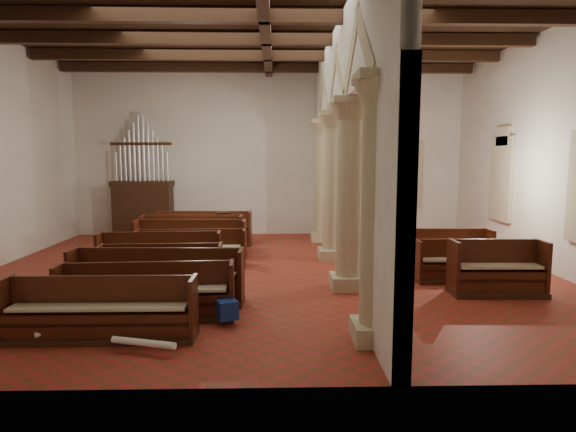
# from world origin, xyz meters

# --- Properties ---
(floor) EXTENTS (14.00, 14.00, 0.00)m
(floor) POSITION_xyz_m (0.00, 0.00, 0.00)
(floor) COLOR maroon
(floor) RESTS_ON ground
(ceiling) EXTENTS (14.00, 14.00, 0.00)m
(ceiling) POSITION_xyz_m (0.00, 0.00, 6.00)
(ceiling) COLOR black
(ceiling) RESTS_ON wall_back
(wall_back) EXTENTS (14.00, 0.02, 6.00)m
(wall_back) POSITION_xyz_m (0.00, 6.00, 3.00)
(wall_back) COLOR white
(wall_back) RESTS_ON floor
(wall_front) EXTENTS (14.00, 0.02, 6.00)m
(wall_front) POSITION_xyz_m (0.00, -6.00, 3.00)
(wall_front) COLOR white
(wall_front) RESTS_ON floor
(wall_right) EXTENTS (0.02, 12.00, 6.00)m
(wall_right) POSITION_xyz_m (7.00, 0.00, 3.00)
(wall_right) COLOR white
(wall_right) RESTS_ON floor
(ceiling_beams) EXTENTS (13.80, 11.80, 0.30)m
(ceiling_beams) POSITION_xyz_m (0.00, 0.00, 5.82)
(ceiling_beams) COLOR #341D10
(ceiling_beams) RESTS_ON wall_back
(arcade) EXTENTS (0.90, 11.90, 6.00)m
(arcade) POSITION_xyz_m (1.80, 0.00, 3.56)
(arcade) COLOR #C5B992
(arcade) RESTS_ON floor
(window_right_b) EXTENTS (0.03, 1.00, 2.20)m
(window_right_b) POSITION_xyz_m (6.98, 2.50, 2.20)
(window_right_b) COLOR #2C644C
(window_right_b) RESTS_ON wall_right
(window_back) EXTENTS (1.00, 0.03, 2.20)m
(window_back) POSITION_xyz_m (5.00, 5.98, 2.20)
(window_back) COLOR #2C644C
(window_back) RESTS_ON wall_back
(pipe_organ) EXTENTS (2.10, 0.85, 4.40)m
(pipe_organ) POSITION_xyz_m (-4.50, 5.50, 1.37)
(pipe_organ) COLOR #341D10
(pipe_organ) RESTS_ON floor
(lectern) EXTENTS (0.48, 0.49, 1.10)m
(lectern) POSITION_xyz_m (-1.50, 4.04, 0.45)
(lectern) COLOR #371F11
(lectern) RESTS_ON floor
(dossal_curtain) EXTENTS (1.80, 0.07, 2.17)m
(dossal_curtain) POSITION_xyz_m (3.50, 5.92, 1.17)
(dossal_curtain) COLOR maroon
(dossal_curtain) RESTS_ON floor
(processional_banner) EXTENTS (0.49, 0.62, 2.12)m
(processional_banner) POSITION_xyz_m (4.09, 4.61, 0.76)
(processional_banner) COLOR #341D10
(processional_banner) RESTS_ON floor
(hymnal_box_a) EXTENTS (0.40, 0.37, 0.32)m
(hymnal_box_a) POSITION_xyz_m (-0.59, -3.72, 0.26)
(hymnal_box_a) COLOR #16409C
(hymnal_box_a) RESTS_ON floor
(hymnal_box_b) EXTENTS (0.33, 0.28, 0.31)m
(hymnal_box_b) POSITION_xyz_m (-1.51, -2.19, 0.26)
(hymnal_box_b) COLOR navy
(hymnal_box_b) RESTS_ON floor
(hymnal_box_c) EXTENTS (0.34, 0.29, 0.31)m
(hymnal_box_c) POSITION_xyz_m (-1.26, 0.18, 0.26)
(hymnal_box_c) COLOR navy
(hymnal_box_c) RESTS_ON floor
(tube_heater_a) EXTENTS (1.01, 0.38, 0.10)m
(tube_heater_a) POSITION_xyz_m (-1.70, -4.89, 0.16)
(tube_heater_a) COLOR white
(tube_heater_a) RESTS_ON floor
(tube_heater_b) EXTENTS (1.10, 0.43, 0.11)m
(tube_heater_b) POSITION_xyz_m (-2.91, -4.36, 0.16)
(tube_heater_b) COLOR white
(tube_heater_b) RESTS_ON floor
(nave_pew_0) EXTENTS (2.99, 0.65, 0.98)m
(nave_pew_0) POSITION_xyz_m (-2.52, -4.31, 0.32)
(nave_pew_0) COLOR #341D10
(nave_pew_0) RESTS_ON floor
(nave_pew_1) EXTENTS (3.08, 0.85, 1.00)m
(nave_pew_1) POSITION_xyz_m (-2.03, -3.40, 0.33)
(nave_pew_1) COLOR #341D10
(nave_pew_1) RESTS_ON floor
(nave_pew_2) EXTENTS (3.36, 0.83, 1.08)m
(nave_pew_2) POSITION_xyz_m (-2.07, -2.49, 0.35)
(nave_pew_2) COLOR #341D10
(nave_pew_2) RESTS_ON floor
(nave_pew_3) EXTENTS (2.64, 0.77, 0.98)m
(nave_pew_3) POSITION_xyz_m (-2.23, -1.49, 0.32)
(nave_pew_3) COLOR #341D10
(nave_pew_3) RESTS_ON floor
(nave_pew_4) EXTENTS (2.95, 0.89, 1.04)m
(nave_pew_4) POSITION_xyz_m (-2.57, -0.18, 0.34)
(nave_pew_4) COLOR #341D10
(nave_pew_4) RESTS_ON floor
(nave_pew_5) EXTENTS (2.85, 0.75, 0.96)m
(nave_pew_5) POSITION_xyz_m (-1.98, 0.73, 0.32)
(nave_pew_5) COLOR #341D10
(nave_pew_5) RESTS_ON floor
(nave_pew_6) EXTENTS (3.14, 0.81, 1.08)m
(nave_pew_6) POSITION_xyz_m (-2.19, 1.80, 0.35)
(nave_pew_6) COLOR #341D10
(nave_pew_6) RESTS_ON floor
(nave_pew_7) EXTENTS (3.01, 0.77, 1.12)m
(nave_pew_7) POSITION_xyz_m (-2.27, 2.52, 0.37)
(nave_pew_7) COLOR #341D10
(nave_pew_7) RESTS_ON floor
(nave_pew_8) EXTENTS (3.06, 0.82, 1.09)m
(nave_pew_8) POSITION_xyz_m (-2.10, 3.78, 0.36)
(nave_pew_8) COLOR #341D10
(nave_pew_8) RESTS_ON floor
(aisle_pew_0) EXTENTS (1.92, 0.82, 1.14)m
(aisle_pew_0) POSITION_xyz_m (4.82, -2.03, 0.39)
(aisle_pew_0) COLOR #341D10
(aisle_pew_0) RESTS_ON floor
(aisle_pew_1) EXTENTS (1.93, 0.67, 0.96)m
(aisle_pew_1) POSITION_xyz_m (4.40, -0.95, 0.32)
(aisle_pew_1) COLOR #341D10
(aisle_pew_1) RESTS_ON floor
(aisle_pew_2) EXTENTS (2.09, 0.74, 1.05)m
(aisle_pew_2) POSITION_xyz_m (4.55, 0.05, 0.35)
(aisle_pew_2) COLOR #341D10
(aisle_pew_2) RESTS_ON floor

